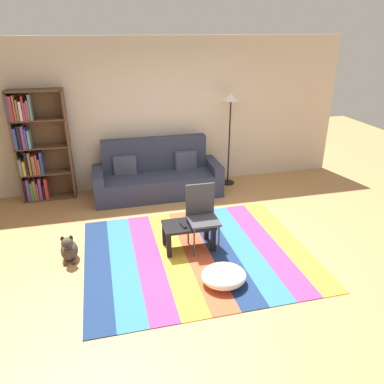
{
  "coord_description": "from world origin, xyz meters",
  "views": [
    {
      "loc": [
        -1.23,
        -4.3,
        2.83
      ],
      "look_at": [
        -0.03,
        0.5,
        0.65
      ],
      "focal_mm": 35.21,
      "sensor_mm": 36.0,
      "label": 1
    }
  ],
  "objects_px": {
    "couch": "(157,176)",
    "bookshelf": "(36,150)",
    "dog": "(69,249)",
    "tv_remote": "(183,225)",
    "standing_lamp": "(231,109)",
    "pouf": "(224,276)",
    "coffee_table": "(188,229)",
    "folding_chair": "(202,211)"
  },
  "relations": [
    {
      "from": "pouf",
      "to": "folding_chair",
      "type": "relative_size",
      "value": 0.6
    },
    {
      "from": "dog",
      "to": "bookshelf",
      "type": "bearing_deg",
      "value": 104.3
    },
    {
      "from": "couch",
      "to": "tv_remote",
      "type": "distance_m",
      "value": 2.01
    },
    {
      "from": "pouf",
      "to": "coffee_table",
      "type": "bearing_deg",
      "value": 104.02
    },
    {
      "from": "couch",
      "to": "dog",
      "type": "bearing_deg",
      "value": -128.45
    },
    {
      "from": "bookshelf",
      "to": "coffee_table",
      "type": "xyz_separation_m",
      "value": [
        2.13,
        -2.24,
        -0.6
      ]
    },
    {
      "from": "folding_chair",
      "to": "coffee_table",
      "type": "bearing_deg",
      "value": -135.97
    },
    {
      "from": "couch",
      "to": "folding_chair",
      "type": "height_order",
      "value": "couch"
    },
    {
      "from": "coffee_table",
      "to": "pouf",
      "type": "height_order",
      "value": "coffee_table"
    },
    {
      "from": "pouf",
      "to": "tv_remote",
      "type": "bearing_deg",
      "value": 109.79
    },
    {
      "from": "couch",
      "to": "dog",
      "type": "xyz_separation_m",
      "value": [
        -1.48,
        -1.86,
        -0.18
      ]
    },
    {
      "from": "couch",
      "to": "folding_chair",
      "type": "distance_m",
      "value": 1.97
    },
    {
      "from": "coffee_table",
      "to": "standing_lamp",
      "type": "bearing_deg",
      "value": 58.41
    },
    {
      "from": "couch",
      "to": "standing_lamp",
      "type": "relative_size",
      "value": 1.29
    },
    {
      "from": "couch",
      "to": "bookshelf",
      "type": "distance_m",
      "value": 2.12
    },
    {
      "from": "bookshelf",
      "to": "folding_chair",
      "type": "bearing_deg",
      "value": -43.68
    },
    {
      "from": "tv_remote",
      "to": "couch",
      "type": "bearing_deg",
      "value": 79.15
    },
    {
      "from": "folding_chair",
      "to": "couch",
      "type": "bearing_deg",
      "value": 136.47
    },
    {
      "from": "couch",
      "to": "standing_lamp",
      "type": "bearing_deg",
      "value": 6.66
    },
    {
      "from": "coffee_table",
      "to": "standing_lamp",
      "type": "relative_size",
      "value": 0.39
    },
    {
      "from": "dog",
      "to": "coffee_table",
      "type": "bearing_deg",
      "value": -3.62
    },
    {
      "from": "coffee_table",
      "to": "standing_lamp",
      "type": "height_order",
      "value": "standing_lamp"
    },
    {
      "from": "standing_lamp",
      "to": "folding_chair",
      "type": "height_order",
      "value": "standing_lamp"
    },
    {
      "from": "dog",
      "to": "tv_remote",
      "type": "bearing_deg",
      "value": -5.55
    },
    {
      "from": "dog",
      "to": "tv_remote",
      "type": "relative_size",
      "value": 2.65
    },
    {
      "from": "standing_lamp",
      "to": "folding_chair",
      "type": "xyz_separation_m",
      "value": [
        -1.11,
        -2.1,
        -0.93
      ]
    },
    {
      "from": "coffee_table",
      "to": "standing_lamp",
      "type": "xyz_separation_m",
      "value": [
        1.31,
        2.12,
        1.16
      ]
    },
    {
      "from": "standing_lamp",
      "to": "couch",
      "type": "bearing_deg",
      "value": -173.34
    },
    {
      "from": "couch",
      "to": "dog",
      "type": "distance_m",
      "value": 2.38
    },
    {
      "from": "pouf",
      "to": "couch",
      "type": "bearing_deg",
      "value": 96.62
    },
    {
      "from": "pouf",
      "to": "folding_chair",
      "type": "xyz_separation_m",
      "value": [
        -0.03,
        0.9,
        0.42
      ]
    },
    {
      "from": "dog",
      "to": "folding_chair",
      "type": "xyz_separation_m",
      "value": [
        1.78,
        -0.08,
        0.37
      ]
    },
    {
      "from": "tv_remote",
      "to": "standing_lamp",
      "type": "bearing_deg",
      "value": 45.74
    },
    {
      "from": "couch",
      "to": "pouf",
      "type": "bearing_deg",
      "value": -83.38
    },
    {
      "from": "bookshelf",
      "to": "tv_remote",
      "type": "distance_m",
      "value": 3.11
    },
    {
      "from": "tv_remote",
      "to": "coffee_table",
      "type": "bearing_deg",
      "value": 17.93
    },
    {
      "from": "couch",
      "to": "bookshelf",
      "type": "height_order",
      "value": "bookshelf"
    },
    {
      "from": "couch",
      "to": "bookshelf",
      "type": "relative_size",
      "value": 1.18
    },
    {
      "from": "tv_remote",
      "to": "folding_chair",
      "type": "height_order",
      "value": "folding_chair"
    },
    {
      "from": "dog",
      "to": "folding_chair",
      "type": "distance_m",
      "value": 1.82
    },
    {
      "from": "bookshelf",
      "to": "standing_lamp",
      "type": "bearing_deg",
      "value": -1.92
    },
    {
      "from": "bookshelf",
      "to": "dog",
      "type": "relative_size",
      "value": 4.8
    }
  ]
}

